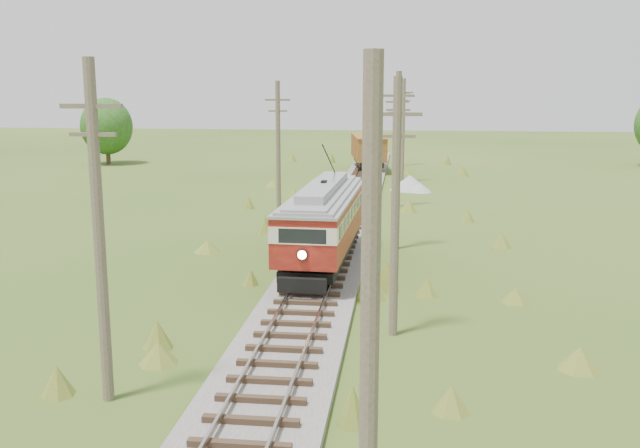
# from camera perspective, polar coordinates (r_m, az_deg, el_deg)

# --- Properties ---
(railbed_main) EXTENTS (3.60, 96.00, 0.57)m
(railbed_main) POSITION_cam_1_polar(r_m,az_deg,el_deg) (40.09, 1.54, -0.64)
(railbed_main) COLOR #605B54
(railbed_main) RESTS_ON ground
(streetcar) EXTENTS (3.02, 11.53, 5.24)m
(streetcar) POSITION_cam_1_polar(r_m,az_deg,el_deg) (32.15, 0.31, 0.59)
(streetcar) COLOR black
(streetcar) RESTS_ON ground
(gondola) EXTENTS (4.07, 9.03, 2.89)m
(gondola) POSITION_cam_1_polar(r_m,az_deg,el_deg) (70.86, 3.89, 6.01)
(gondola) COLOR black
(gondola) RESTS_ON ground
(gravel_pile) EXTENTS (3.35, 3.56, 1.22)m
(gravel_pile) POSITION_cam_1_polar(r_m,az_deg,el_deg) (57.72, 7.33, 3.25)
(gravel_pile) COLOR gray
(gravel_pile) RESTS_ON ground
(utility_pole_r_1) EXTENTS (0.30, 0.30, 8.80)m
(utility_pole_r_1) POSITION_cam_1_polar(r_m,az_deg,el_deg) (10.84, 3.98, -10.12)
(utility_pole_r_1) COLOR brown
(utility_pole_r_1) RESTS_ON ground
(utility_pole_r_2) EXTENTS (1.60, 0.30, 8.60)m
(utility_pole_r_2) POSITION_cam_1_polar(r_m,az_deg,el_deg) (23.42, 6.06, 1.43)
(utility_pole_r_2) COLOR brown
(utility_pole_r_2) RESTS_ON ground
(utility_pole_r_3) EXTENTS (1.60, 0.30, 9.00)m
(utility_pole_r_3) POSITION_cam_1_polar(r_m,az_deg,el_deg) (36.29, 6.20, 5.15)
(utility_pole_r_3) COLOR brown
(utility_pole_r_3) RESTS_ON ground
(utility_pole_r_4) EXTENTS (1.60, 0.30, 8.40)m
(utility_pole_r_4) POSITION_cam_1_polar(r_m,az_deg,el_deg) (49.26, 6.14, 6.34)
(utility_pole_r_4) COLOR brown
(utility_pole_r_4) RESTS_ON ground
(utility_pole_r_5) EXTENTS (1.60, 0.30, 8.90)m
(utility_pole_r_5) POSITION_cam_1_polar(r_m,az_deg,el_deg) (62.21, 6.67, 7.53)
(utility_pole_r_5) COLOR brown
(utility_pole_r_5) RESTS_ON ground
(utility_pole_r_6) EXTENTS (1.60, 0.30, 8.70)m
(utility_pole_r_6) POSITION_cam_1_polar(r_m,az_deg,el_deg) (75.20, 6.55, 8.05)
(utility_pole_r_6) COLOR brown
(utility_pole_r_6) RESTS_ON ground
(utility_pole_l_a) EXTENTS (1.60, 0.30, 9.00)m
(utility_pole_l_a) POSITION_cam_1_polar(r_m,az_deg,el_deg) (19.13, -17.28, -0.56)
(utility_pole_l_a) COLOR brown
(utility_pole_l_a) RESTS_ON ground
(utility_pole_l_b) EXTENTS (1.60, 0.30, 8.60)m
(utility_pole_l_b) POSITION_cam_1_polar(r_m,az_deg,el_deg) (45.98, -3.37, 6.17)
(utility_pole_l_b) COLOR brown
(utility_pole_l_b) RESTS_ON ground
(tree_mid_a) EXTENTS (5.46, 5.46, 7.03)m
(tree_mid_a) POSITION_cam_1_polar(r_m,az_deg,el_deg) (79.73, -16.71, 7.50)
(tree_mid_a) COLOR #38281C
(tree_mid_a) RESTS_ON ground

